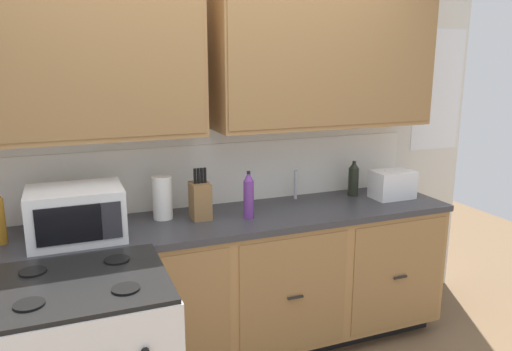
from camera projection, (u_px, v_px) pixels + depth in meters
wall_unit at (206, 92)px, 2.96m from camera, size 4.20×0.40×2.47m
counter_run at (219, 288)px, 3.06m from camera, size 3.03×0.64×0.93m
microwave at (76, 214)px, 2.58m from camera, size 0.48×0.37×0.28m
toaster at (392, 184)px, 3.37m from camera, size 0.28×0.18×0.19m
knife_block at (200, 200)px, 2.93m from camera, size 0.11×0.14×0.31m
sink_faucet at (296, 185)px, 3.34m from camera, size 0.02×0.02×0.20m
paper_towel_roll at (162, 197)px, 2.92m from camera, size 0.12×0.12×0.26m
bottle_dark at (353, 179)px, 3.42m from camera, size 0.07×0.07×0.25m
bottle_violet at (249, 195)px, 2.93m from camera, size 0.06×0.06×0.29m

